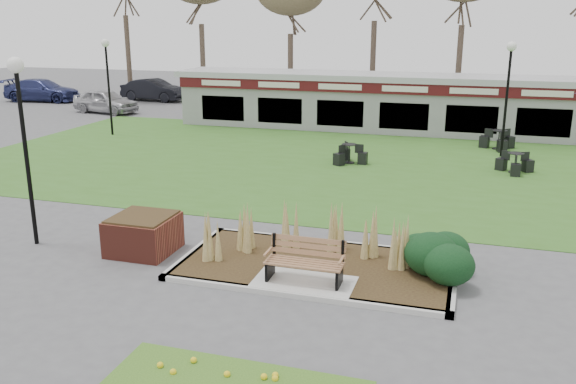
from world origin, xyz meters
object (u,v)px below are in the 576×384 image
(lamp_post_mid_right, at_px, (509,74))
(car_blue, at_px, (42,90))
(lamp_post_mid_left, at_px, (21,111))
(bistro_set_a, at_px, (349,157))
(park_bench, at_px, (305,260))
(car_black, at_px, (154,90))
(car_silver, at_px, (106,101))
(bistro_set_c, at_px, (515,166))
(food_pavilion, at_px, (407,103))
(bistro_set_b, at_px, (498,143))
(brick_planter, at_px, (143,234))
(lamp_post_far_left, at_px, (107,66))

(lamp_post_mid_right, xyz_separation_m, car_blue, (-30.29, 9.39, -2.69))
(lamp_post_mid_left, xyz_separation_m, bistro_set_a, (5.98, 11.29, -3.19))
(park_bench, xyz_separation_m, lamp_post_mid_left, (-7.38, 0.44, 2.88))
(car_blue, bearing_deg, bistro_set_a, -123.01)
(lamp_post_mid_left, xyz_separation_m, car_black, (-11.05, 26.31, -2.70))
(lamp_post_mid_left, xyz_separation_m, car_silver, (-11.07, 20.31, -2.75))
(bistro_set_c, distance_m, car_blue, 33.03)
(bistro_set_c, bearing_deg, car_black, 147.71)
(lamp_post_mid_right, relative_size, bistro_set_a, 3.26)
(lamp_post_mid_right, relative_size, car_blue, 0.89)
(car_black, bearing_deg, food_pavilion, -105.97)
(bistro_set_a, distance_m, bistro_set_b, 7.43)
(food_pavilion, height_order, lamp_post_mid_right, lamp_post_mid_right)
(park_bench, xyz_separation_m, lamp_post_mid_right, (4.52, 14.83, 2.87))
(food_pavilion, bearing_deg, bistro_set_b, -37.27)
(lamp_post_mid_right, distance_m, car_silver, 23.88)
(lamp_post_mid_left, xyz_separation_m, lamp_post_mid_right, (11.90, 14.39, -0.01))
(lamp_post_mid_right, bearing_deg, brick_planter, -122.36)
(lamp_post_far_left, bearing_deg, bistro_set_c, -7.29)
(lamp_post_mid_right, xyz_separation_m, lamp_post_far_left, (-18.52, -0.41, -0.04))
(park_bench, distance_m, car_black, 32.48)
(bistro_set_b, relative_size, car_silver, 0.37)
(lamp_post_far_left, xyz_separation_m, car_blue, (-11.77, 9.79, -2.64))
(park_bench, relative_size, lamp_post_mid_left, 0.36)
(lamp_post_mid_right, bearing_deg, car_blue, 162.78)
(bistro_set_c, bearing_deg, lamp_post_far_left, 172.71)
(park_bench, distance_m, bistro_set_a, 11.83)
(bistro_set_b, xyz_separation_m, bistro_set_c, (0.48, -4.33, -0.03))
(brick_planter, distance_m, lamp_post_far_left, 16.96)
(food_pavilion, distance_m, lamp_post_mid_left, 20.73)
(lamp_post_mid_right, distance_m, car_blue, 31.83)
(brick_planter, height_order, lamp_post_mid_left, lamp_post_mid_left)
(lamp_post_mid_right, bearing_deg, park_bench, -106.95)
(car_black, bearing_deg, bistro_set_c, -117.36)
(brick_planter, xyz_separation_m, bistro_set_b, (8.83, 15.59, -0.17))
(food_pavilion, height_order, lamp_post_far_left, lamp_post_far_left)
(lamp_post_mid_right, height_order, bistro_set_b, lamp_post_mid_right)
(lamp_post_far_left, bearing_deg, brick_planter, -54.93)
(bistro_set_a, height_order, car_black, car_black)
(lamp_post_far_left, xyz_separation_m, car_black, (-4.42, 12.33, -2.65))
(lamp_post_mid_left, bearing_deg, park_bench, -3.44)
(car_silver, bearing_deg, lamp_post_far_left, -134.40)
(bistro_set_c, relative_size, car_black, 0.31)
(park_bench, height_order, car_silver, car_silver)
(brick_planter, height_order, car_silver, car_silver)
(lamp_post_mid_right, relative_size, car_black, 1.02)
(bistro_set_b, bearing_deg, bistro_set_c, -83.69)
(lamp_post_mid_left, height_order, bistro_set_a, lamp_post_mid_left)
(lamp_post_far_left, relative_size, bistro_set_a, 3.22)
(lamp_post_mid_right, bearing_deg, bistro_set_b, 93.29)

